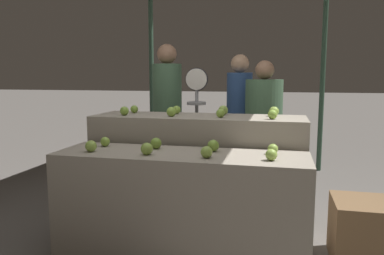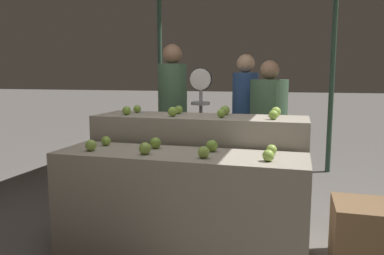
# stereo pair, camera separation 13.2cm
# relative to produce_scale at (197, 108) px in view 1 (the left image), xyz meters

# --- Properties ---
(display_counter_front) EXTENTS (1.86, 0.55, 0.81)m
(display_counter_front) POSITION_rel_produce_scale_xyz_m (0.16, -1.26, -0.63)
(display_counter_front) COLOR gray
(display_counter_front) RESTS_ON ground_plane
(display_counter_back) EXTENTS (1.86, 0.55, 1.02)m
(display_counter_back) POSITION_rel_produce_scale_xyz_m (0.16, -0.66, -0.53)
(display_counter_back) COLOR gray
(display_counter_back) RESTS_ON ground_plane
(apple_front_0) EXTENTS (0.09, 0.09, 0.09)m
(apple_front_0) POSITION_rel_produce_scale_xyz_m (-0.50, -1.36, -0.19)
(apple_front_0) COLOR #8EB247
(apple_front_0) RESTS_ON display_counter_front
(apple_front_1) EXTENTS (0.09, 0.09, 0.09)m
(apple_front_1) POSITION_rel_produce_scale_xyz_m (-0.06, -1.37, -0.18)
(apple_front_1) COLOR #8EB247
(apple_front_1) RESTS_ON display_counter_front
(apple_front_2) EXTENTS (0.08, 0.08, 0.08)m
(apple_front_2) POSITION_rel_produce_scale_xyz_m (0.38, -1.37, -0.19)
(apple_front_2) COLOR #8EB247
(apple_front_2) RESTS_ON display_counter_front
(apple_front_3) EXTENTS (0.08, 0.08, 0.08)m
(apple_front_3) POSITION_rel_produce_scale_xyz_m (0.81, -1.35, -0.19)
(apple_front_3) COLOR #8EB247
(apple_front_3) RESTS_ON display_counter_front
(apple_front_4) EXTENTS (0.08, 0.08, 0.08)m
(apple_front_4) POSITION_rel_produce_scale_xyz_m (-0.50, -1.14, -0.19)
(apple_front_4) COLOR #84AD3D
(apple_front_4) RESTS_ON display_counter_front
(apple_front_5) EXTENTS (0.09, 0.09, 0.09)m
(apple_front_5) POSITION_rel_produce_scale_xyz_m (-0.07, -1.14, -0.18)
(apple_front_5) COLOR #7AA338
(apple_front_5) RESTS_ON display_counter_front
(apple_front_6) EXTENTS (0.09, 0.09, 0.09)m
(apple_front_6) POSITION_rel_produce_scale_xyz_m (0.38, -1.14, -0.18)
(apple_front_6) COLOR #7AA338
(apple_front_6) RESTS_ON display_counter_front
(apple_front_7) EXTENTS (0.08, 0.08, 0.08)m
(apple_front_7) POSITION_rel_produce_scale_xyz_m (0.82, -1.14, -0.19)
(apple_front_7) COLOR #8EB247
(apple_front_7) RESTS_ON display_counter_front
(apple_back_0) EXTENTS (0.08, 0.08, 0.08)m
(apple_back_0) POSITION_rel_produce_scale_xyz_m (-0.49, -0.77, 0.02)
(apple_back_0) COLOR #7AA338
(apple_back_0) RESTS_ON display_counter_back
(apple_back_1) EXTENTS (0.08, 0.08, 0.08)m
(apple_back_1) POSITION_rel_produce_scale_xyz_m (-0.05, -0.77, 0.03)
(apple_back_1) COLOR #84AD3D
(apple_back_1) RESTS_ON display_counter_back
(apple_back_2) EXTENTS (0.07, 0.07, 0.07)m
(apple_back_2) POSITION_rel_produce_scale_xyz_m (0.37, -0.76, 0.02)
(apple_back_2) COLOR #84AD3D
(apple_back_2) RESTS_ON display_counter_back
(apple_back_3) EXTENTS (0.08, 0.08, 0.08)m
(apple_back_3) POSITION_rel_produce_scale_xyz_m (0.80, -0.78, 0.02)
(apple_back_3) COLOR #84AD3D
(apple_back_3) RESTS_ON display_counter_back
(apple_back_4) EXTENTS (0.07, 0.07, 0.07)m
(apple_back_4) POSITION_rel_produce_scale_xyz_m (-0.48, -0.55, 0.02)
(apple_back_4) COLOR #7AA338
(apple_back_4) RESTS_ON display_counter_back
(apple_back_5) EXTENTS (0.08, 0.08, 0.08)m
(apple_back_5) POSITION_rel_produce_scale_xyz_m (-0.07, -0.55, 0.02)
(apple_back_5) COLOR #84AD3D
(apple_back_5) RESTS_ON display_counter_back
(apple_back_6) EXTENTS (0.09, 0.09, 0.09)m
(apple_back_6) POSITION_rel_produce_scale_xyz_m (0.37, -0.55, 0.03)
(apple_back_6) COLOR #8EB247
(apple_back_6) RESTS_ON display_counter_back
(apple_back_7) EXTENTS (0.09, 0.09, 0.09)m
(apple_back_7) POSITION_rel_produce_scale_xyz_m (0.81, -0.54, 0.03)
(apple_back_7) COLOR #8EB247
(apple_back_7) RESTS_ON display_counter_back
(produce_scale) EXTENTS (0.24, 0.20, 1.46)m
(produce_scale) POSITION_rel_produce_scale_xyz_m (0.00, 0.00, 0.00)
(produce_scale) COLOR #99999E
(produce_scale) RESTS_ON ground_plane
(person_vendor_at_scale) EXTENTS (0.44, 0.44, 1.74)m
(person_vendor_at_scale) POSITION_rel_produce_scale_xyz_m (-0.43, 0.36, -0.03)
(person_vendor_at_scale) COLOR #2D2D38
(person_vendor_at_scale) RESTS_ON ground_plane
(person_customer_left) EXTENTS (0.39, 0.39, 1.62)m
(person_customer_left) POSITION_rel_produce_scale_xyz_m (0.39, 0.59, -0.09)
(person_customer_left) COLOR #2D2D38
(person_customer_left) RESTS_ON ground_plane
(person_customer_right) EXTENTS (0.53, 0.53, 1.53)m
(person_customer_right) POSITION_rel_produce_scale_xyz_m (0.69, 0.24, -0.17)
(person_customer_right) COLOR #2D2D38
(person_customer_right) RESTS_ON ground_plane
(wooden_crate_side) EXTENTS (0.47, 0.47, 0.47)m
(wooden_crate_side) POSITION_rel_produce_scale_xyz_m (1.50, -1.02, -0.80)
(wooden_crate_side) COLOR brown
(wooden_crate_side) RESTS_ON ground_plane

